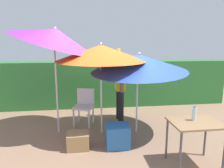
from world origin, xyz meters
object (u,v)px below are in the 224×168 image
Objects in this scene: umbrella_orange at (139,63)px; bottle_water at (194,114)px; person_vendor at (120,86)px; chair_plastic at (84,104)px; umbrella_rainbow at (101,53)px; umbrella_yellow at (55,36)px; folding_table at (195,127)px; cooler_box at (117,136)px; crate_cardboard at (78,140)px.

umbrella_orange reaches higher than bottle_water.
bottle_water is (0.60, -1.34, -0.72)m from umbrella_orange.
chair_plastic is (-0.92, -0.14, -0.42)m from person_vendor.
umbrella_rainbow is 1.05m from umbrella_yellow.
bottle_water is (0.86, -2.12, -0.06)m from person_vendor.
chair_plastic is 2.73m from folding_table.
umbrella_orange is at bearing -3.54° from umbrella_rainbow.
person_vendor reaches higher than folding_table.
umbrella_rainbow is 1.07× the size of person_vendor.
umbrella_rainbow reaches higher than umbrella_orange.
cooler_box is 1.88× the size of bottle_water.
person_vendor is at bearing 8.34° from chair_plastic.
umbrella_yellow is at bearing -161.27° from person_vendor.
umbrella_orange is at bearing 23.80° from crate_cardboard.
folding_table is at bearing -46.10° from umbrella_rainbow.
umbrella_rainbow is at bearing -126.34° from person_vendor.
chair_plastic is 3.71× the size of bottle_water.
person_vendor reaches higher than bottle_water.
folding_table is (0.86, -2.19, -0.27)m from person_vendor.
cooler_box is 1.47m from folding_table.
chair_plastic is at bearing 151.35° from umbrella_orange.
crate_cardboard is (-0.51, -0.63, -1.65)m from umbrella_rainbow.
crate_cardboard is at bearing -128.88° from umbrella_rainbow.
bottle_water is (1.79, -1.99, 0.36)m from chair_plastic.
umbrella_orange is (0.81, -0.05, -0.21)m from umbrella_rainbow.
umbrella_rainbow is 2.32m from folding_table.
chair_plastic is 1.29m from crate_cardboard.
crate_cardboard is 2.18m from bottle_water.
umbrella_yellow reaches higher than cooler_box.
bottle_water is (1.15, -0.72, 0.65)m from cooler_box.
bottle_water is at bearing -65.94° from umbrella_orange.
person_vendor reaches higher than cooler_box.
folding_table is (1.91, -0.83, 0.51)m from crate_cardboard.
person_vendor is at bearing 108.73° from umbrella_orange.
bottle_water reaches higher than crate_cardboard.
person_vendor is (1.51, 0.51, -1.21)m from umbrella_yellow.
crate_cardboard is at bearing -127.53° from person_vendor.
umbrella_rainbow is 4.84× the size of crate_cardboard.
umbrella_orange is 2.64× the size of folding_table.
umbrella_yellow reaches higher than umbrella_rainbow.
umbrella_orange is 1.06m from person_vendor.
umbrella_yellow is 2.45m from cooler_box.
umbrella_rainbow is 1.26m from person_vendor.
cooler_box is at bearing -69.45° from umbrella_rainbow.
crate_cardboard is 1.74× the size of bottle_water.
umbrella_orange reaches higher than person_vendor.
umbrella_orange is 1.60m from cooler_box.
crate_cardboard is at bearing -61.83° from umbrella_yellow.
bottle_water is at bearing -21.63° from crate_cardboard.
cooler_box is at bearing -63.48° from chair_plastic.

